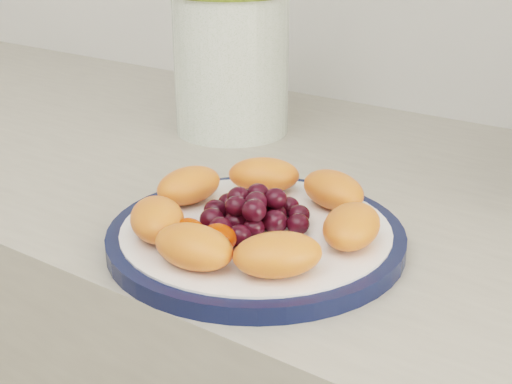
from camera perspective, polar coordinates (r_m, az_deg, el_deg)
The scene contains 4 objects.
plate_rim at distance 0.62m, azimuth 0.00°, elevation -3.63°, with size 0.26×0.26×0.01m, color black.
plate_face at distance 0.62m, azimuth 0.00°, elevation -3.55°, with size 0.23×0.23×0.02m, color white.
canister at distance 0.91m, azimuth -1.99°, elevation 10.13°, with size 0.14×0.14×0.17m, color #3C6723.
fruit_plate at distance 0.61m, azimuth -0.41°, elevation -1.61°, with size 0.22×0.22×0.03m.
Camera 1 is at (0.21, 0.57, 1.18)m, focal length 50.00 mm.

